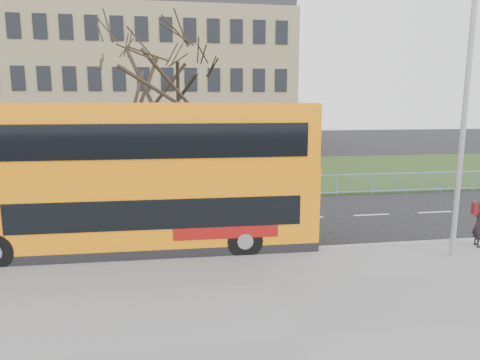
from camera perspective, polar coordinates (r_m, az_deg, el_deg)
The scene contains 10 objects.
ground at distance 15.35m, azimuth 0.67°, elevation -7.92°, with size 120.00×120.00×0.00m, color black.
pavement at distance 9.29m, azimuth 8.07°, elevation -20.37°, with size 80.00×10.50×0.12m, color slate.
kerb at distance 13.88m, azimuth 1.75°, elevation -9.61°, with size 80.00×0.20×0.14m, color gray.
grass_verge at distance 29.17m, azimuth -4.00°, elevation 0.82°, with size 80.00×15.40×0.08m, color #223714.
guard_railing at distance 21.54m, azimuth -2.25°, elevation -1.12°, with size 40.00×0.12×1.10m, color #76A7D3, non-canonical shape.
bare_tree at distance 24.40m, azimuth -10.43°, elevation 11.05°, with size 7.18×7.18×10.26m, color black, non-canonical shape.
civic_building at distance 49.50m, azimuth -12.17°, elevation 12.54°, with size 30.00×15.00×14.00m, color #8F7E5B.
yellow_bus at distance 14.09m, azimuth -13.38°, elevation 0.78°, with size 11.32×2.89×4.72m.
pedestrian at distance 16.12m, azimuth 29.29°, elevation -5.12°, with size 0.55×0.36×1.52m, color black.
street_lamp at distance 14.14m, azimuth 27.50°, elevation 8.32°, with size 1.72×0.46×8.15m.
Camera 1 is at (-2.43, -14.39, 4.77)m, focal length 32.00 mm.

